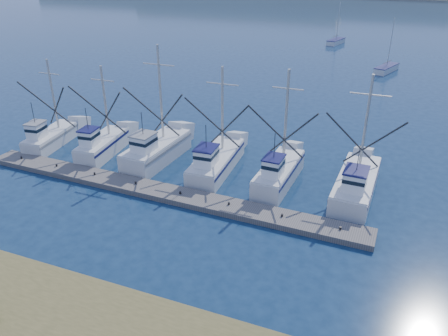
{
  "coord_description": "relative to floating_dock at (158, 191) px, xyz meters",
  "views": [
    {
      "loc": [
        7.13,
        -19.08,
        16.88
      ],
      "look_at": [
        -3.55,
        8.0,
        2.46
      ],
      "focal_mm": 35.0,
      "sensor_mm": 36.0,
      "label": 1
    }
  ],
  "objects": [
    {
      "name": "ground",
      "position": [
        8.52,
        -6.55,
        -0.22
      ],
      "size": [
        500.0,
        500.0,
        0.0
      ],
      "primitive_type": "plane",
      "color": "#0D223D",
      "rests_on": "ground"
    },
    {
      "name": "floating_dock",
      "position": [
        0.0,
        0.0,
        0.0
      ],
      "size": [
        32.64,
        3.19,
        0.43
      ],
      "primitive_type": "cube",
      "rotation": [
        0.0,
        0.0,
        -0.03
      ],
      "color": "#635C58",
      "rests_on": "ground"
    },
    {
      "name": "trawler_fleet",
      "position": [
        1.28,
        4.98,
        0.78
      ],
      "size": [
        31.55,
        8.69,
        10.05
      ],
      "color": "silver",
      "rests_on": "ground"
    },
    {
      "name": "sailboat_near",
      "position": [
        14.36,
        47.24,
        0.28
      ],
      "size": [
        3.55,
        6.24,
        8.1
      ],
      "rotation": [
        0.0,
        0.0,
        -0.33
      ],
      "color": "silver",
      "rests_on": "ground"
    },
    {
      "name": "sailboat_far",
      "position": [
        3.43,
        67.85,
        0.28
      ],
      "size": [
        3.08,
        5.9,
        8.1
      ],
      "rotation": [
        0.0,
        0.0,
        -0.24
      ],
      "color": "silver",
      "rests_on": "ground"
    }
  ]
}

